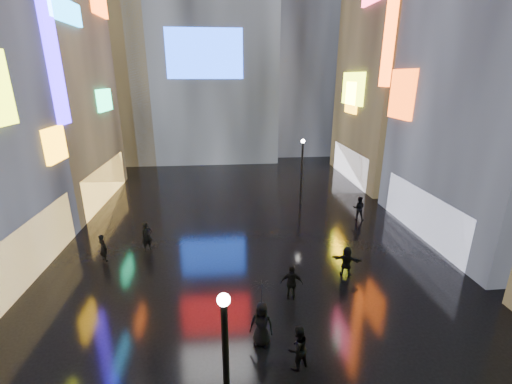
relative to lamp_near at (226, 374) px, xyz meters
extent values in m
plane|color=black|center=(1.44, 15.49, -2.94)|extent=(140.00, 140.00, 0.00)
cube|color=#FFC659|center=(-9.66, 9.49, -1.44)|extent=(0.20, 10.00, 3.00)
cube|color=#FFA00C|center=(-9.41, 13.81, 3.12)|extent=(0.25, 2.24, 1.94)
cube|color=#2E14FF|center=(-9.41, 15.49, 8.06)|extent=(0.25, 1.40, 8.00)
cube|color=black|center=(-14.56, 21.49, 8.06)|extent=(10.00, 12.00, 22.00)
cube|color=#FFC659|center=(-9.66, 21.49, -1.44)|extent=(0.20, 10.00, 3.00)
cube|color=#1BF491|center=(-9.41, 23.31, 4.97)|extent=(0.25, 3.00, 1.71)
cube|color=#1AA1FF|center=(-9.41, 18.10, 10.66)|extent=(0.25, 4.84, 1.37)
cube|color=#FF4C0C|center=(-9.41, 25.19, 12.36)|extent=(0.25, 3.32, 1.94)
cube|color=white|center=(12.54, 12.49, -1.44)|extent=(0.20, 9.00, 3.00)
cube|color=#FF4C0C|center=(12.29, 16.61, 5.64)|extent=(0.25, 2.99, 3.26)
cube|color=#FF4C0C|center=(12.29, 19.49, 11.06)|extent=(0.25, 1.40, 10.00)
cube|color=black|center=(17.44, 25.49, 11.06)|extent=(10.00, 12.00, 28.00)
cube|color=white|center=(12.54, 25.49, -1.44)|extent=(0.20, 9.00, 3.00)
cube|color=#E1FF19|center=(12.29, 25.81, 5.71)|extent=(0.25, 4.92, 2.91)
cube|color=#FFA00C|center=(12.29, 25.92, 4.90)|extent=(0.25, 2.63, 2.87)
cube|color=#194CFF|center=(-1.56, 32.39, 9.06)|extent=(8.00, 0.20, 5.00)
cube|color=black|center=(10.44, 41.49, 14.06)|extent=(12.00, 12.00, 34.00)
cube|color=black|center=(-12.56, 37.49, 10.06)|extent=(10.00, 10.00, 26.00)
sphere|color=white|center=(0.00, 0.00, 2.11)|extent=(0.30, 0.30, 0.30)
cylinder|color=black|center=(6.18, 19.09, -0.44)|extent=(0.16, 0.16, 5.00)
sphere|color=white|center=(6.18, 19.09, 2.11)|extent=(0.30, 0.30, 0.30)
imported|color=black|center=(2.44, 2.85, -2.10)|extent=(1.03, 0.95, 1.70)
imported|color=black|center=(3.00, 6.70, -2.08)|extent=(1.07, 0.61, 1.72)
imported|color=black|center=(1.33, 4.09, -2.04)|extent=(1.01, 0.81, 1.81)
imported|color=black|center=(6.17, 8.43, -2.15)|extent=(1.54, 1.01, 1.59)
imported|color=black|center=(-4.51, 12.17, -2.07)|extent=(0.76, 0.68, 1.75)
imported|color=black|center=(9.56, 15.41, -2.08)|extent=(1.01, 0.90, 1.72)
imported|color=black|center=(1.33, 4.09, -0.70)|extent=(1.00, 1.01, 0.87)
imported|color=black|center=(-6.67, 11.17, -2.16)|extent=(0.68, 0.65, 1.57)
camera|label=1|loc=(0.10, -6.42, 6.78)|focal=24.00mm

